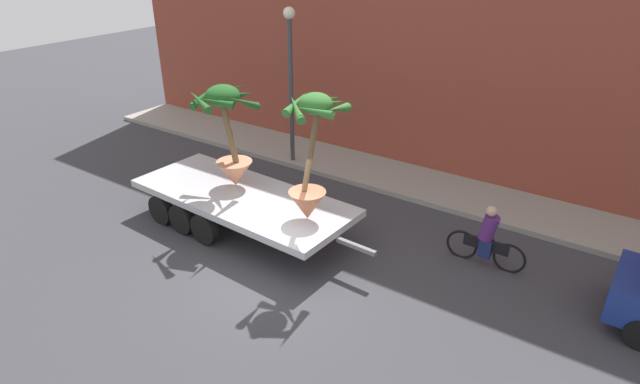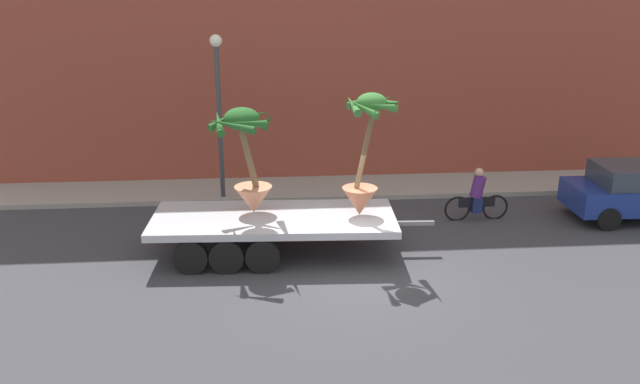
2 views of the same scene
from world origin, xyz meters
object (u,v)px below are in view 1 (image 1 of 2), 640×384
Objects in this scene: potted_palm_middle at (311,162)px; street_lamp at (290,67)px; cyclist at (487,239)px; flatbed_trailer at (235,199)px; potted_palm_rear at (229,134)px.

street_lamp reaches higher than potted_palm_middle.
potted_palm_middle is 4.38m from cyclist.
street_lamp is (-3.70, 4.15, 0.80)m from potted_palm_middle.
potted_palm_middle reaches higher than flatbed_trailer.
flatbed_trailer is 2.98m from potted_palm_middle.
street_lamp reaches higher than flatbed_trailer.
street_lamp is at bearing 103.26° from potted_palm_rear.
potted_palm_middle is 0.62× the size of street_lamp.
potted_palm_rear is at bearing -76.74° from street_lamp.
potted_palm_rear is 1.43× the size of cyclist.
cyclist is (3.49, 1.97, -1.76)m from potted_palm_middle.
potted_palm_rear is at bearing 172.28° from potted_palm_middle.
flatbed_trailer is at bearing 178.04° from potted_palm_middle.
flatbed_trailer is at bearing -162.45° from cyclist.
potted_palm_rear is 2.84m from potted_palm_middle.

